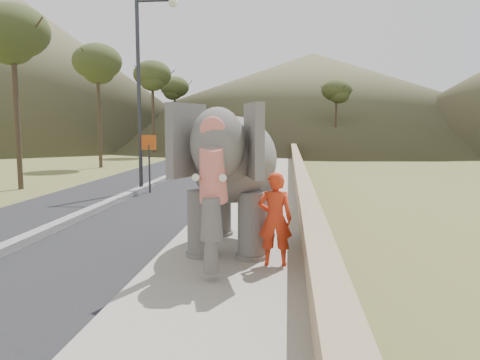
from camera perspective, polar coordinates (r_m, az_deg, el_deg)
name	(u,v)px	position (r m, az deg, el deg)	size (l,w,h in m)	color
ground	(202,326)	(6.95, -4.63, -17.36)	(160.00, 160.00, 0.00)	olive
road	(117,202)	(17.60, -14.79, -2.67)	(7.00, 120.00, 0.03)	black
median	(117,200)	(17.58, -14.80, -2.36)	(0.35, 120.00, 0.22)	black
walkway	(254,203)	(16.51, 1.69, -2.85)	(3.00, 120.00, 0.15)	#9E9687
parapet	(301,191)	(16.40, 7.46, -1.29)	(0.30, 120.00, 1.10)	tan
lamppost	(146,75)	(20.10, -11.42, 12.47)	(1.76, 0.36, 8.00)	#313036
signboard	(149,154)	(19.58, -11.02, 3.17)	(0.60, 0.08, 2.40)	#2D2D33
hill_left	(0,64)	(73.15, -27.26, 12.47)	(60.00, 60.00, 22.00)	brown
hill_far	(313,98)	(76.44, 8.85, 9.85)	(80.00, 80.00, 14.00)	brown
elephant_and_man	(235,179)	(10.28, -0.65, 0.15)	(2.42, 4.26, 3.03)	slate
motorcyclist	(223,152)	(35.63, -2.09, 3.39)	(1.13, 1.63, 1.81)	maroon
trees	(238,108)	(33.60, -0.28, 8.80)	(47.57, 43.27, 8.62)	#473828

